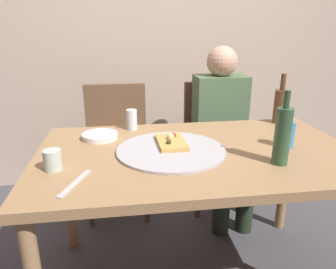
{
  "coord_description": "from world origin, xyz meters",
  "views": [
    {
      "loc": [
        -0.33,
        -1.35,
        1.3
      ],
      "look_at": [
        -0.12,
        0.1,
        0.8
      ],
      "focal_mm": 34.16,
      "sensor_mm": 36.0,
      "label": 1
    }
  ],
  "objects": [
    {
      "name": "chair_left",
      "position": [
        -0.39,
        0.84,
        0.51
      ],
      "size": [
        0.44,
        0.44,
        0.9
      ],
      "rotation": [
        0.0,
        0.0,
        3.14
      ],
      "color": "brown",
      "rests_on": "ground_plane"
    },
    {
      "name": "wine_bottle",
      "position": [
        0.31,
        -0.2,
        0.87
      ],
      "size": [
        0.07,
        0.07,
        0.31
      ],
      "color": "#2D5133",
      "rests_on": "dining_table"
    },
    {
      "name": "soda_can",
      "position": [
        0.43,
        -0.01,
        0.81
      ],
      "size": [
        0.07,
        0.07,
        0.12
      ],
      "primitive_type": "cylinder",
      "color": "#337AC1",
      "rests_on": "dining_table"
    },
    {
      "name": "plate_stack",
      "position": [
        -0.46,
        0.23,
        0.76
      ],
      "size": [
        0.18,
        0.18,
        0.03
      ],
      "primitive_type": "cylinder",
      "color": "white",
      "rests_on": "dining_table"
    },
    {
      "name": "back_wall",
      "position": [
        0.0,
        1.31,
        1.3
      ],
      "size": [
        6.0,
        0.1,
        2.6
      ],
      "primitive_type": "cube",
      "color": "#BCA893",
      "rests_on": "ground_plane"
    },
    {
      "name": "beer_bottle",
      "position": [
        0.58,
        0.36,
        0.85
      ],
      "size": [
        0.08,
        0.08,
        0.29
      ],
      "color": "brown",
      "rests_on": "dining_table"
    },
    {
      "name": "table_knife",
      "position": [
        -0.52,
        -0.26,
        0.75
      ],
      "size": [
        0.1,
        0.21,
        0.01
      ],
      "primitive_type": "cube",
      "rotation": [
        0.0,
        0.0,
        1.19
      ],
      "color": "#B7B7BC",
      "rests_on": "dining_table"
    },
    {
      "name": "chair_right",
      "position": [
        0.34,
        0.84,
        0.51
      ],
      "size": [
        0.44,
        0.44,
        0.9
      ],
      "rotation": [
        0.0,
        0.0,
        3.14
      ],
      "color": "brown",
      "rests_on": "ground_plane"
    },
    {
      "name": "guest_in_sweater",
      "position": [
        0.34,
        0.69,
        0.64
      ],
      "size": [
        0.36,
        0.56,
        1.17
      ],
      "rotation": [
        0.0,
        0.0,
        3.14
      ],
      "color": "#4C6B47",
      "rests_on": "ground_plane"
    },
    {
      "name": "dining_table",
      "position": [
        0.0,
        0.0,
        0.67
      ],
      "size": [
        1.48,
        0.88,
        0.75
      ],
      "color": "#99754C",
      "rests_on": "ground_plane"
    },
    {
      "name": "pizza_tray",
      "position": [
        -0.12,
        -0.0,
        0.75
      ],
      "size": [
        0.5,
        0.5,
        0.01
      ],
      "primitive_type": "cylinder",
      "color": "#ADADB2",
      "rests_on": "dining_table"
    },
    {
      "name": "pizza_slice_last",
      "position": [
        -0.11,
        0.07,
        0.77
      ],
      "size": [
        0.14,
        0.22,
        0.05
      ],
      "color": "tan",
      "rests_on": "pizza_tray"
    },
    {
      "name": "tumbler_near",
      "position": [
        -0.62,
        -0.13,
        0.79
      ],
      "size": [
        0.07,
        0.07,
        0.08
      ],
      "primitive_type": "cylinder",
      "color": "#B7C6BC",
      "rests_on": "dining_table"
    },
    {
      "name": "tumbler_far",
      "position": [
        -0.29,
        0.36,
        0.8
      ],
      "size": [
        0.06,
        0.06,
        0.11
      ],
      "primitive_type": "cylinder",
      "color": "silver",
      "rests_on": "dining_table"
    }
  ]
}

